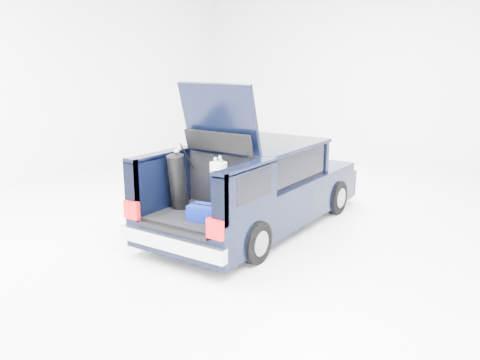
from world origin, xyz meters
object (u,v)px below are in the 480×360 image
Objects in this scene: black_golf_bag at (178,182)px; blue_golf_bag at (219,187)px; blue_duffel at (205,213)px; car at (260,187)px; red_suitcase at (239,196)px.

blue_golf_bag is (0.60, 0.21, -0.04)m from black_golf_bag.
black_golf_bag reaches higher than blue_duffel.
car is 1.78m from blue_duffel.
blue_duffel is (0.68, -0.22, -0.31)m from black_golf_bag.
blue_duffel is at bearing -54.34° from blue_golf_bag.
blue_duffel is (-0.19, -0.57, -0.14)m from red_suitcase.
red_suitcase is 0.56× the size of black_golf_bag.
car is 8.85× the size of red_suitcase.
car is at bearing 119.69° from blue_golf_bag.
blue_duffel is at bearing -84.19° from red_suitcase.
blue_golf_bag is at bearing -85.19° from car.
red_suitcase is 1.06× the size of blue_duffel.
blue_duffel is (0.08, -0.43, -0.27)m from blue_golf_bag.
red_suitcase is 0.33m from blue_golf_bag.
black_golf_bag is at bearing -107.48° from car.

